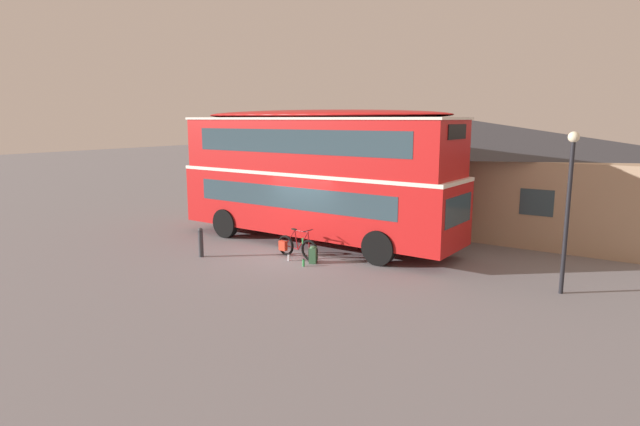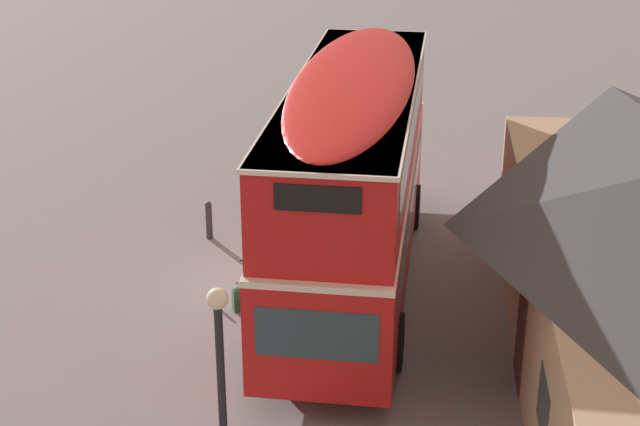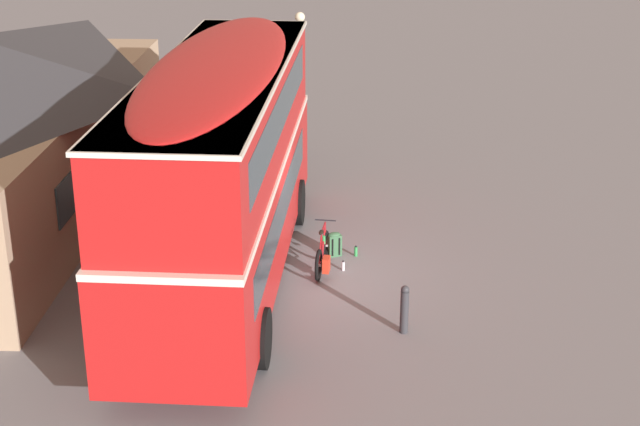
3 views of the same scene
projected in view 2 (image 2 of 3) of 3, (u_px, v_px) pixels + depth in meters
name	position (u px, v px, depth m)	size (l,w,h in m)	color
ground_plane	(285.00, 287.00, 20.87)	(120.00, 120.00, 0.00)	slate
double_decker_bus	(353.00, 171.00, 20.02)	(10.83, 2.87, 4.79)	black
touring_bicycle	(257.00, 276.00, 20.53)	(1.72, 0.46, 0.98)	black
backpack_on_ground	(240.00, 298.00, 19.82)	(0.34, 0.36, 0.55)	#386642
water_bottle_green_metal	(217.00, 303.00, 19.95)	(0.07, 0.07, 0.25)	green
water_bottle_clear_plastic	(237.00, 287.00, 20.63)	(0.07, 0.07, 0.23)	silver
street_lamp	(222.00, 395.00, 12.36)	(0.28, 0.28, 4.17)	black
kerb_bollard	(209.00, 219.00, 23.08)	(0.16, 0.16, 0.97)	#333338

